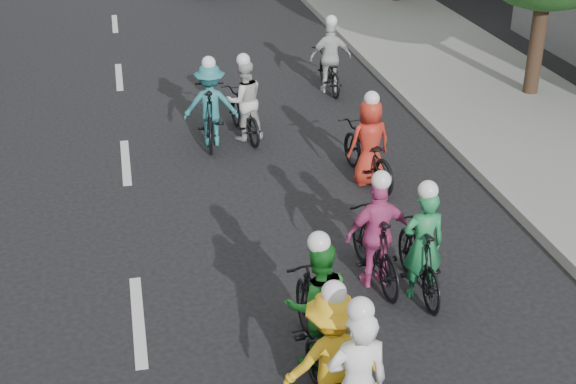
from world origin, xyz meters
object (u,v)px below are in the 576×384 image
object	(u,v)px
cyclist_5	(420,254)
cyclist_8	(330,65)
cyclist_6	(244,108)
cyclist_1	(316,312)
cyclist_7	(210,110)
cyclist_2	(331,368)
cyclist_3	(376,241)
cyclist_4	(368,150)

from	to	relation	value
cyclist_5	cyclist_8	bearing A→B (deg)	-94.76
cyclist_6	cyclist_8	size ratio (longest dim) A/B	1.05
cyclist_1	cyclist_7	bearing A→B (deg)	-88.01
cyclist_2	cyclist_5	size ratio (longest dim) A/B	1.03
cyclist_3	cyclist_4	bearing A→B (deg)	-108.68
cyclist_1	cyclist_5	world-z (taller)	cyclist_1
cyclist_6	cyclist_7	bearing A→B (deg)	4.85
cyclist_8	cyclist_2	bearing A→B (deg)	75.82
cyclist_5	cyclist_1	bearing A→B (deg)	34.29
cyclist_6	cyclist_8	bearing A→B (deg)	-143.46
cyclist_5	cyclist_6	bearing A→B (deg)	-74.99
cyclist_4	cyclist_8	distance (m)	4.72
cyclist_1	cyclist_7	world-z (taller)	cyclist_1
cyclist_4	cyclist_6	bearing A→B (deg)	-62.43
cyclist_1	cyclist_5	bearing A→B (deg)	-148.57
cyclist_3	cyclist_7	world-z (taller)	cyclist_7
cyclist_1	cyclist_2	xyz separation A→B (m)	(-0.09, -0.99, -0.02)
cyclist_2	cyclist_4	xyz separation A→B (m)	(2.12, 5.53, -0.06)
cyclist_5	cyclist_7	bearing A→B (deg)	-68.52
cyclist_2	cyclist_4	world-z (taller)	cyclist_2
cyclist_6	cyclist_7	xyz separation A→B (m)	(-0.67, -0.16, 0.08)
cyclist_5	cyclist_6	size ratio (longest dim) A/B	0.93
cyclist_1	cyclist_8	distance (m)	9.59
cyclist_3	cyclist_5	xyz separation A→B (m)	(0.49, -0.38, -0.03)
cyclist_2	cyclist_3	size ratio (longest dim) A/B	0.99
cyclist_8	cyclist_5	bearing A→B (deg)	84.14
cyclist_1	cyclist_7	size ratio (longest dim) A/B	0.93
cyclist_7	cyclist_8	world-z (taller)	cyclist_8
cyclist_1	cyclist_2	bearing A→B (deg)	83.48
cyclist_8	cyclist_7	bearing A→B (deg)	40.03
cyclist_5	cyclist_8	distance (m)	8.20
cyclist_8	cyclist_3	bearing A→B (deg)	80.32
cyclist_2	cyclist_6	xyz separation A→B (m)	(0.38, 7.93, -0.04)
cyclist_4	cyclist_8	bearing A→B (deg)	-105.34
cyclist_6	cyclist_7	size ratio (longest dim) A/B	0.94
cyclist_1	cyclist_6	size ratio (longest dim) A/B	0.99
cyclist_3	cyclist_4	xyz separation A→B (m)	(0.84, 3.08, -0.04)
cyclist_1	cyclist_7	xyz separation A→B (m)	(-0.38, 6.78, 0.02)
cyclist_1	cyclist_8	size ratio (longest dim) A/B	1.04
cyclist_2	cyclist_6	world-z (taller)	cyclist_2
cyclist_5	cyclist_6	distance (m)	6.02
cyclist_1	cyclist_3	xyz separation A→B (m)	(1.19, 1.46, -0.03)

